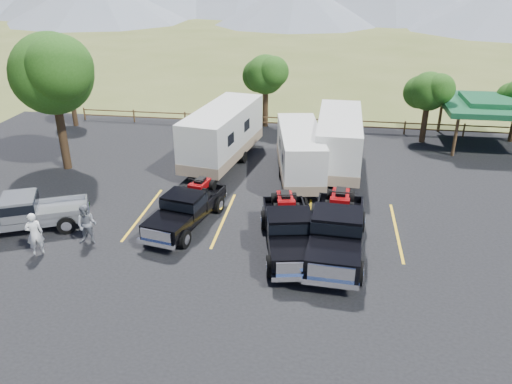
# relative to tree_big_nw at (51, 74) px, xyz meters

# --- Properties ---
(ground) EXTENTS (320.00, 320.00, 0.00)m
(ground) POSITION_rel_tree_big_nw_xyz_m (12.55, -9.03, -5.60)
(ground) COLOR #505A26
(ground) RESTS_ON ground
(asphalt_lot) EXTENTS (44.00, 34.00, 0.04)m
(asphalt_lot) POSITION_rel_tree_big_nw_xyz_m (12.55, -6.03, -5.58)
(asphalt_lot) COLOR black
(asphalt_lot) RESTS_ON ground
(stall_lines) EXTENTS (12.12, 5.50, 0.01)m
(stall_lines) POSITION_rel_tree_big_nw_xyz_m (12.55, -5.03, -5.55)
(stall_lines) COLOR gold
(stall_lines) RESTS_ON asphalt_lot
(tree_big_nw) EXTENTS (5.54, 5.18, 7.84)m
(tree_big_nw) POSITION_rel_tree_big_nw_xyz_m (0.00, 0.00, 0.00)
(tree_big_nw) COLOR #2F2212
(tree_big_nw) RESTS_ON ground
(tree_ne_a) EXTENTS (3.11, 2.92, 4.76)m
(tree_ne_a) POSITION_rel_tree_big_nw_xyz_m (21.52, 7.99, -2.11)
(tree_ne_a) COLOR #2F2212
(tree_ne_a) RESTS_ON ground
(tree_north) EXTENTS (3.46, 3.24, 5.25)m
(tree_north) POSITION_rel_tree_big_nw_xyz_m (10.52, 9.99, -1.76)
(tree_north) COLOR #2F2212
(tree_north) RESTS_ON ground
(tree_nw_small) EXTENTS (2.59, 2.43, 3.85)m
(tree_nw_small) POSITION_rel_tree_big_nw_xyz_m (-3.48, 7.99, -2.81)
(tree_nw_small) COLOR #2F2212
(tree_nw_small) RESTS_ON ground
(rail_fence) EXTENTS (36.12, 0.12, 1.00)m
(rail_fence) POSITION_rel_tree_big_nw_xyz_m (14.55, 9.47, -4.99)
(rail_fence) COLOR brown
(rail_fence) RESTS_ON ground
(pavilion) EXTENTS (6.20, 6.20, 3.22)m
(pavilion) POSITION_rel_tree_big_nw_xyz_m (25.55, 7.97, -2.81)
(pavilion) COLOR brown
(pavilion) RESTS_ON ground
(rig_left) EXTENTS (2.84, 5.73, 1.83)m
(rig_left) POSITION_rel_tree_big_nw_xyz_m (8.98, -5.79, -4.67)
(rig_left) COLOR black
(rig_left) RESTS_ON asphalt_lot
(rig_center) EXTENTS (3.00, 6.20, 1.99)m
(rig_center) POSITION_rel_tree_big_nw_xyz_m (13.80, -7.21, -4.60)
(rig_center) COLOR black
(rig_center) RESTS_ON asphalt_lot
(rig_right) EXTENTS (2.61, 6.62, 2.17)m
(rig_right) POSITION_rel_tree_big_nw_xyz_m (15.80, -7.12, -4.51)
(rig_right) COLOR black
(rig_right) RESTS_ON asphalt_lot
(trailer_left) EXTENTS (3.77, 9.74, 3.37)m
(trailer_left) POSITION_rel_tree_big_nw_xyz_m (9.02, 2.19, -3.79)
(trailer_left) COLOR white
(trailer_left) RESTS_ON asphalt_lot
(trailer_center) EXTENTS (3.19, 8.32, 2.88)m
(trailer_center) POSITION_rel_tree_big_nw_xyz_m (13.73, 0.31, -4.05)
(trailer_center) COLOR white
(trailer_center) RESTS_ON asphalt_lot
(trailer_right) EXTENTS (2.54, 9.26, 3.22)m
(trailer_right) POSITION_rel_tree_big_nw_xyz_m (15.84, 2.04, -3.87)
(trailer_right) COLOR white
(trailer_right) RESTS_ON asphalt_lot
(pickup_silver) EXTENTS (5.85, 3.94, 1.68)m
(pickup_silver) POSITION_rel_tree_big_nw_xyz_m (1.89, -7.34, -4.68)
(pickup_silver) COLOR gray
(pickup_silver) RESTS_ON asphalt_lot
(person_a) EXTENTS (0.82, 0.78, 1.89)m
(person_a) POSITION_rel_tree_big_nw_xyz_m (3.48, -9.19, -4.61)
(person_a) COLOR white
(person_a) RESTS_ON asphalt_lot
(person_b) EXTENTS (0.95, 0.78, 1.81)m
(person_b) POSITION_rel_tree_big_nw_xyz_m (5.22, -8.06, -4.65)
(person_b) COLOR slate
(person_b) RESTS_ON asphalt_lot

